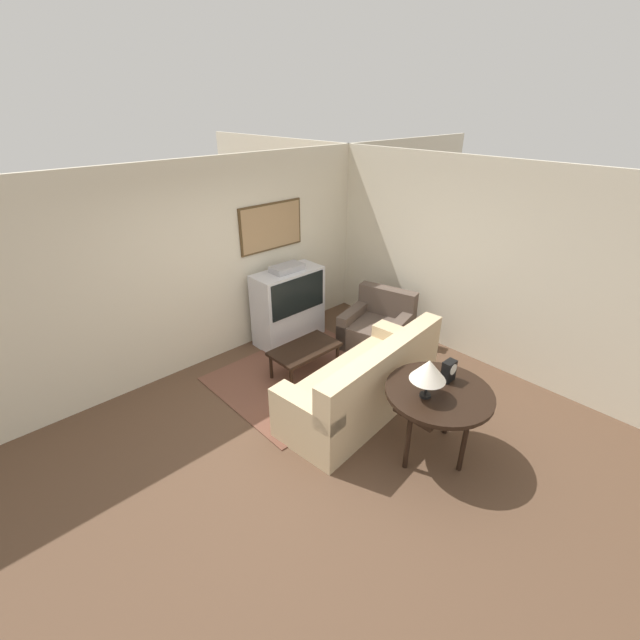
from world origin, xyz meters
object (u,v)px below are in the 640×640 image
at_px(coffee_table, 305,351).
at_px(console_table, 439,397).
at_px(couch, 364,385).
at_px(tv, 288,305).
at_px(mantel_clock, 449,371).
at_px(armchair, 378,328).
at_px(table_lamp, 429,370).

bearing_deg(coffee_table, console_table, -89.98).
height_order(couch, console_table, couch).
distance_m(tv, console_table, 2.90).
xyz_separation_m(console_table, mantel_clock, (0.21, 0.05, 0.18)).
bearing_deg(couch, mantel_clock, 96.83).
height_order(tv, mantel_clock, tv).
height_order(armchair, coffee_table, armchair).
bearing_deg(coffee_table, table_lamp, -95.15).
bearing_deg(couch, console_table, 83.98).
distance_m(couch, mantel_clock, 1.09).
height_order(tv, armchair, tv).
bearing_deg(coffee_table, mantel_clock, -83.90).
distance_m(armchair, table_lamp, 2.45).
bearing_deg(coffee_table, couch, -89.52).
xyz_separation_m(coffee_table, console_table, (0.00, -2.00, 0.36)).
distance_m(coffee_table, console_table, 2.03).
height_order(table_lamp, mantel_clock, table_lamp).
height_order(coffee_table, mantel_clock, mantel_clock).
bearing_deg(mantel_clock, armchair, 58.59).
bearing_deg(table_lamp, mantel_clock, -0.19).
bearing_deg(table_lamp, coffee_table, 84.85).
bearing_deg(couch, coffee_table, -95.06).
bearing_deg(console_table, coffee_table, 90.02).
distance_m(armchair, mantel_clock, 2.18).
distance_m(tv, table_lamp, 2.93).
bearing_deg(armchair, console_table, -49.95).
xyz_separation_m(tv, couch, (-0.44, -1.91, -0.23)).
bearing_deg(tv, table_lamp, -102.45).
bearing_deg(armchair, table_lamp, -54.24).
xyz_separation_m(armchair, console_table, (-1.30, -1.83, 0.44)).
height_order(tv, couch, tv).
distance_m(console_table, table_lamp, 0.41).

